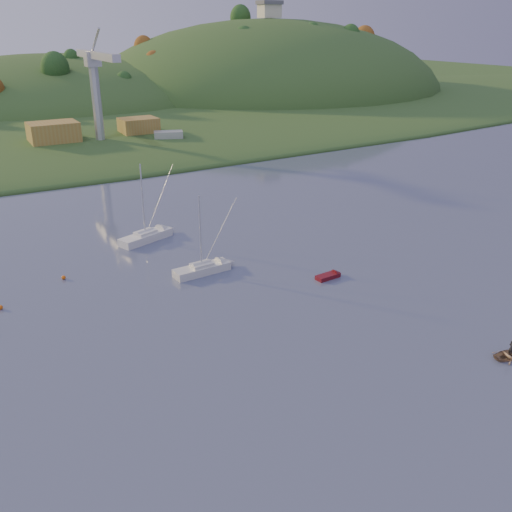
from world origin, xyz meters
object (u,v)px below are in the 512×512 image
red_tender (332,275)px  canoe (510,355)px  sailboat_far (202,268)px  sailboat_near (146,236)px

red_tender → canoe: bearing=-86.1°
sailboat_far → sailboat_near: bearing=94.6°
sailboat_near → red_tender: sailboat_near is taller
canoe → red_tender: red_tender is taller
sailboat_far → canoe: size_ratio=3.15×
sailboat_near → red_tender: (15.26, -23.20, -0.46)m
sailboat_near → canoe: 49.49m
canoe → sailboat_far: bearing=37.4°
sailboat_far → red_tender: size_ratio=2.68×
red_tender → sailboat_near: bearing=119.3°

